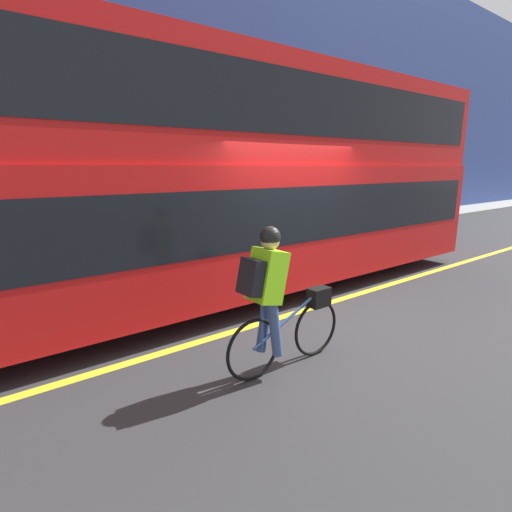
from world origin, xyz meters
The scene contains 6 objects.
ground_plane centered at (0.00, 0.00, 0.00)m, with size 80.00×80.00×0.00m, color #2D2D30.
road_center_line centered at (0.00, 0.16, 0.00)m, with size 50.00×0.14×0.01m, color yellow.
sidewalk_curb centered at (0.00, 5.39, 0.05)m, with size 60.00×1.80×0.10m.
building_facade centered at (0.00, 6.44, 4.87)m, with size 60.00×0.30×9.73m.
bus centered at (-0.04, 1.55, 2.08)m, with size 10.19×2.51×3.77m.
cyclist_on_bike centered at (-1.51, -0.98, 0.87)m, with size 1.60×0.32×1.61m.
Camera 1 is at (-4.11, -4.01, 2.19)m, focal length 28.00 mm.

